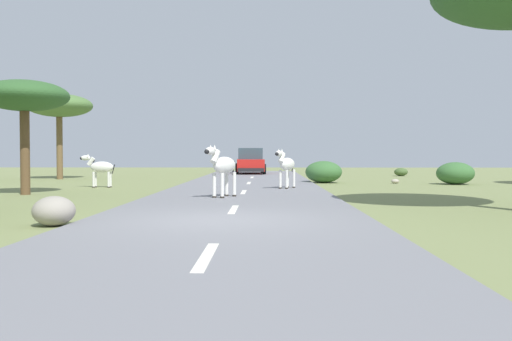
% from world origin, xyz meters
% --- Properties ---
extents(ground_plane, '(90.00, 90.00, 0.00)m').
position_xyz_m(ground_plane, '(0.00, 0.00, 0.00)').
color(ground_plane, olive).
extents(road, '(6.00, 64.00, 0.05)m').
position_xyz_m(road, '(0.16, 0.00, 0.03)').
color(road, slate).
rests_on(road, ground_plane).
extents(lane_markings, '(0.16, 56.00, 0.01)m').
position_xyz_m(lane_markings, '(0.16, -1.00, 0.05)').
color(lane_markings, silver).
rests_on(lane_markings, road).
extents(zebra_0, '(1.01, 1.60, 1.62)m').
position_xyz_m(zebra_0, '(-0.39, 5.73, 1.02)').
color(zebra_0, silver).
rests_on(zebra_0, road).
extents(zebra_1, '(1.48, 0.42, 1.39)m').
position_xyz_m(zebra_1, '(-5.92, 11.37, 0.83)').
color(zebra_1, silver).
rests_on(zebra_1, ground_plane).
extents(zebra_2, '(0.95, 1.52, 1.54)m').
position_xyz_m(zebra_2, '(1.74, 10.14, 0.97)').
color(zebra_2, silver).
rests_on(zebra_2, road).
extents(car_0, '(2.18, 4.42, 1.74)m').
position_xyz_m(car_0, '(-0.13, 26.35, 0.85)').
color(car_0, red).
rests_on(car_0, road).
extents(tree_0, '(3.58, 3.58, 4.67)m').
position_xyz_m(tree_0, '(-10.38, 18.68, 3.99)').
color(tree_0, brown).
rests_on(tree_0, ground_plane).
extents(tree_2, '(2.97, 2.97, 3.88)m').
position_xyz_m(tree_2, '(-7.26, 7.35, 3.31)').
color(tree_2, brown).
rests_on(tree_2, ground_plane).
extents(bush_0, '(1.70, 1.53, 1.02)m').
position_xyz_m(bush_0, '(9.58, 13.91, 0.51)').
color(bush_0, '#386633').
rests_on(bush_0, ground_plane).
extents(bush_1, '(1.75, 1.58, 1.05)m').
position_xyz_m(bush_1, '(3.72, 15.16, 0.53)').
color(bush_1, '#386633').
rests_on(bush_1, ground_plane).
extents(bush_2, '(0.84, 0.76, 0.51)m').
position_xyz_m(bush_2, '(9.48, 23.46, 0.25)').
color(bush_2, '#425B2D').
rests_on(bush_2, ground_plane).
extents(rock_0, '(0.37, 0.28, 0.21)m').
position_xyz_m(rock_0, '(7.02, 14.62, 0.11)').
color(rock_0, '#A89E8C').
rests_on(rock_0, ground_plane).
extents(rock_1, '(0.80, 0.85, 0.58)m').
position_xyz_m(rock_1, '(-3.14, -0.66, 0.29)').
color(rock_1, gray).
rests_on(rock_1, ground_plane).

